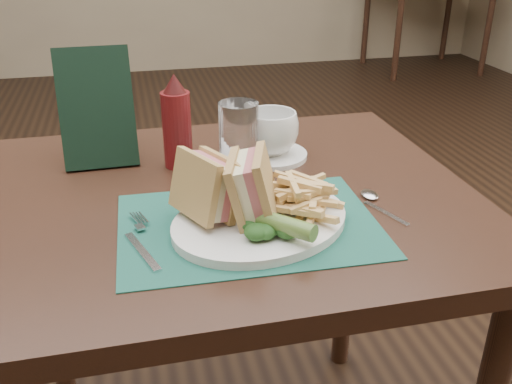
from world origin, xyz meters
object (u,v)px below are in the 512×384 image
at_px(placemat, 249,225).
at_px(check_presenter, 97,108).
at_px(plate, 260,221).
at_px(saucer, 271,155).
at_px(sandwich_half_b, 239,185).
at_px(drinking_glass, 239,135).
at_px(sandwich_half_a, 195,189).
at_px(ketchup_bottle, 177,121).
at_px(table_bg_right, 425,24).
at_px(table_main, 228,352).
at_px(coffee_cup, 271,133).

distance_m(placemat, check_presenter, 0.41).
distance_m(plate, saucer, 0.29).
relative_size(sandwich_half_b, drinking_glass, 0.85).
bearing_deg(plate, sandwich_half_b, 140.86).
bearing_deg(sandwich_half_b, placemat, 11.24).
bearing_deg(sandwich_half_b, saucer, 83.09).
bearing_deg(sandwich_half_b, sandwich_half_a, -166.97).
distance_m(sandwich_half_b, ketchup_bottle, 0.28).
height_order(plate, ketchup_bottle, ketchup_bottle).
bearing_deg(drinking_glass, ketchup_bottle, 166.07).
bearing_deg(table_bg_right, check_presenter, -127.17).
bearing_deg(ketchup_bottle, saucer, 0.13).
relative_size(table_main, ketchup_bottle, 4.84).
bearing_deg(sandwich_half_a, drinking_glass, 37.02).
height_order(table_main, ketchup_bottle, ketchup_bottle).
xyz_separation_m(table_bg_right, placemat, (-2.31, -3.68, 0.38)).
distance_m(coffee_cup, drinking_glass, 0.08).
bearing_deg(drinking_glass, sandwich_half_b, -101.22).
bearing_deg(coffee_cup, plate, -107.65).
xyz_separation_m(table_main, drinking_glass, (0.05, 0.11, 0.44)).
bearing_deg(placemat, coffee_cup, 68.66).
relative_size(table_main, saucer, 6.00).
bearing_deg(sandwich_half_a, coffee_cup, 27.81).
height_order(coffee_cup, ketchup_bottle, ketchup_bottle).
bearing_deg(sandwich_half_a, check_presenter, 88.52).
distance_m(plate, ketchup_bottle, 0.31).
distance_m(table_bg_right, sandwich_half_a, 4.40).
height_order(table_main, sandwich_half_a, sandwich_half_a).
bearing_deg(placemat, sandwich_half_a, 175.58).
xyz_separation_m(sandwich_half_b, ketchup_bottle, (-0.07, 0.27, 0.02)).
xyz_separation_m(sandwich_half_a, coffee_cup, (0.19, 0.26, -0.02)).
height_order(table_bg_right, sandwich_half_a, sandwich_half_a).
height_order(placemat, sandwich_half_a, sandwich_half_a).
xyz_separation_m(ketchup_bottle, check_presenter, (-0.15, 0.05, 0.02)).
distance_m(sandwich_half_b, check_presenter, 0.39).
bearing_deg(ketchup_bottle, coffee_cup, 0.13).
bearing_deg(plate, sandwich_half_a, 147.77).
relative_size(sandwich_half_b, coffee_cup, 1.00).
bearing_deg(drinking_glass, sandwich_half_a, -116.34).
relative_size(sandwich_half_a, saucer, 0.72).
bearing_deg(drinking_glass, plate, -93.63).
xyz_separation_m(sandwich_half_b, saucer, (0.12, 0.27, -0.07)).
bearing_deg(plate, table_main, 79.74).
height_order(sandwich_half_b, check_presenter, check_presenter).
distance_m(sandwich_half_b, saucer, 0.30).
relative_size(saucer, coffee_cup, 1.35).
distance_m(table_main, ketchup_bottle, 0.49).
relative_size(table_bg_right, coffee_cup, 8.09).
height_order(saucer, drinking_glass, drinking_glass).
xyz_separation_m(sandwich_half_b, coffee_cup, (0.12, 0.27, -0.02)).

